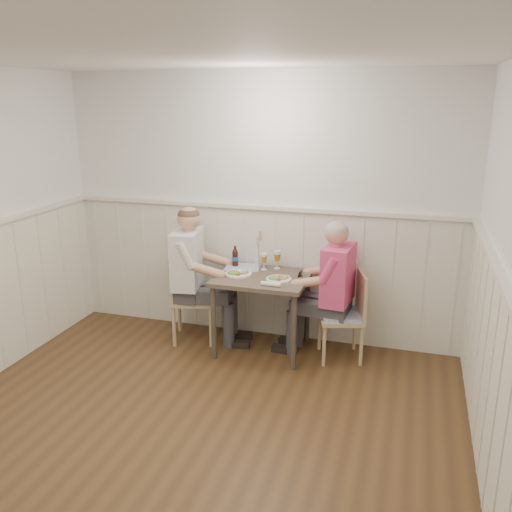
# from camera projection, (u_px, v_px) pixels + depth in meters

# --- Properties ---
(ground_plane) EXTENTS (4.50, 4.50, 0.00)m
(ground_plane) POSITION_uv_depth(u_px,v_px,m) (166.00, 465.00, 3.59)
(ground_plane) COLOR #442E1A
(room_shell) EXTENTS (4.04, 4.54, 2.60)m
(room_shell) POSITION_uv_depth(u_px,v_px,m) (154.00, 244.00, 3.16)
(room_shell) COLOR white
(room_shell) RESTS_ON ground
(wainscot) EXTENTS (4.00, 4.49, 1.34)m
(wainscot) POSITION_uv_depth(u_px,v_px,m) (202.00, 329.00, 4.03)
(wainscot) COLOR silver
(wainscot) RESTS_ON ground
(dining_table) EXTENTS (0.85, 0.70, 0.75)m
(dining_table) POSITION_uv_depth(u_px,v_px,m) (262.00, 287.00, 5.06)
(dining_table) COLOR brown
(dining_table) RESTS_ON ground
(chair_right) EXTENTS (0.49, 0.49, 0.83)m
(chair_right) POSITION_uv_depth(u_px,v_px,m) (347.00, 312.00, 4.97)
(chair_right) COLOR tan
(chair_right) RESTS_ON ground
(chair_left) EXTENTS (0.52, 0.52, 0.89)m
(chair_left) POSITION_uv_depth(u_px,v_px,m) (188.00, 294.00, 5.35)
(chair_left) COLOR tan
(chair_left) RESTS_ON ground
(man_in_pink) EXTENTS (0.64, 0.45, 1.33)m
(man_in_pink) POSITION_uv_depth(u_px,v_px,m) (333.00, 301.00, 4.96)
(man_in_pink) COLOR #3F3F47
(man_in_pink) RESTS_ON ground
(diner_cream) EXTENTS (0.69, 0.49, 1.39)m
(diner_cream) POSITION_uv_depth(u_px,v_px,m) (192.00, 286.00, 5.28)
(diner_cream) COLOR #3F3F47
(diner_cream) RESTS_ON ground
(plate_man) EXTENTS (0.23, 0.23, 0.06)m
(plate_man) POSITION_uv_depth(u_px,v_px,m) (278.00, 278.00, 4.92)
(plate_man) COLOR white
(plate_man) RESTS_ON dining_table
(plate_diner) EXTENTS (0.25, 0.25, 0.06)m
(plate_diner) POSITION_uv_depth(u_px,v_px,m) (237.00, 273.00, 5.06)
(plate_diner) COLOR white
(plate_diner) RESTS_ON dining_table
(beer_glass_a) EXTENTS (0.07, 0.07, 0.18)m
(beer_glass_a) POSITION_uv_depth(u_px,v_px,m) (277.00, 257.00, 5.22)
(beer_glass_a) COLOR silver
(beer_glass_a) RESTS_ON dining_table
(beer_glass_b) EXTENTS (0.07, 0.07, 0.17)m
(beer_glass_b) POSITION_uv_depth(u_px,v_px,m) (264.00, 259.00, 5.18)
(beer_glass_b) COLOR silver
(beer_glass_b) RESTS_ON dining_table
(beer_bottle) EXTENTS (0.06, 0.06, 0.21)m
(beer_bottle) POSITION_uv_depth(u_px,v_px,m) (235.00, 257.00, 5.30)
(beer_bottle) COLOR black
(beer_bottle) RESTS_ON dining_table
(rolled_napkin) EXTENTS (0.18, 0.05, 0.04)m
(rolled_napkin) POSITION_uv_depth(u_px,v_px,m) (271.00, 284.00, 4.76)
(rolled_napkin) COLOR white
(rolled_napkin) RESTS_ON dining_table
(grass_vase) EXTENTS (0.04, 0.04, 0.39)m
(grass_vase) POSITION_uv_depth(u_px,v_px,m) (257.00, 250.00, 5.23)
(grass_vase) COLOR silver
(grass_vase) RESTS_ON dining_table
(gingham_mat) EXTENTS (0.36, 0.31, 0.01)m
(gingham_mat) POSITION_uv_depth(u_px,v_px,m) (243.00, 267.00, 5.29)
(gingham_mat) COLOR #5768A7
(gingham_mat) RESTS_ON dining_table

